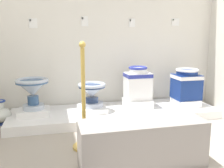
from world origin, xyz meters
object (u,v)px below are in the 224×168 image
plinth_block_tall_cobalt (92,109)px  info_placard_first (33,23)px  plinth_block_rightmost (137,103)px  info_placard_third (132,23)px  info_placard_fourth (175,22)px  stanchion_post_near_left (84,115)px  decorative_vase_corner (1,114)px  antique_toilet_pale_glazed (32,88)px  antique_toilet_squat_floral (186,83)px  antique_toilet_rightmost (138,83)px  plinth_block_squat_floral (185,102)px  antique_toilet_tall_cobalt (92,92)px  info_placard_second (85,21)px  plinth_block_pale_glazed (34,112)px  museum_bench (142,143)px

plinth_block_tall_cobalt → info_placard_first: (-0.72, 0.42, 1.13)m
plinth_block_rightmost → info_placard_third: 1.18m
info_placard_third → info_placard_fourth: info_placard_fourth is taller
stanchion_post_near_left → decorative_vase_corner: bearing=135.4°
antique_toilet_pale_glazed → info_placard_third: (1.43, 0.42, 0.84)m
plinth_block_tall_cobalt → antique_toilet_squat_floral: size_ratio=0.85×
antique_toilet_rightmost → stanchion_post_near_left: (-0.87, -0.89, -0.12)m
antique_toilet_squat_floral → stanchion_post_near_left: stanchion_post_near_left is taller
antique_toilet_rightmost → plinth_block_squat_floral: bearing=-6.0°
plinth_block_squat_floral → info_placard_fourth: bearing=88.6°
plinth_block_squat_floral → info_placard_third: 1.40m
plinth_block_squat_floral → antique_toilet_tall_cobalt: bearing=179.3°
info_placard_fourth → decorative_vase_corner: info_placard_fourth is taller
info_placard_fourth → antique_toilet_rightmost: bearing=-153.0°
plinth_block_tall_cobalt → antique_toilet_rightmost: antique_toilet_rightmost is taller
antique_toilet_pale_glazed → antique_toilet_tall_cobalt: size_ratio=1.12×
info_placard_first → info_placard_second: bearing=-0.0°
plinth_block_rightmost → decorative_vase_corner: (-1.81, 0.03, -0.04)m
antique_toilet_pale_glazed → info_placard_third: bearing=16.3°
plinth_block_pale_glazed → plinth_block_tall_cobalt: size_ratio=1.03×
plinth_block_pale_glazed → plinth_block_squat_floral: 2.11m
plinth_block_tall_cobalt → plinth_block_rightmost: bearing=4.9°
plinth_block_pale_glazed → antique_toilet_pale_glazed: 0.31m
plinth_block_squat_floral → info_placard_fourth: 1.23m
plinth_block_tall_cobalt → museum_bench: size_ratio=0.34×
antique_toilet_pale_glazed → stanchion_post_near_left: stanchion_post_near_left is taller
antique_toilet_pale_glazed → plinth_block_squat_floral: (2.11, -0.03, -0.30)m
antique_toilet_squat_floral → info_placard_fourth: (0.01, 0.44, 0.87)m
plinth_block_pale_glazed → info_placard_fourth: info_placard_fourth is taller
plinth_block_rightmost → info_placard_first: bearing=165.0°
antique_toilet_tall_cobalt → antique_toilet_rightmost: 0.66m
info_placard_second → decorative_vase_corner: bearing=-163.4°
plinth_block_pale_glazed → antique_toilet_squat_floral: antique_toilet_squat_floral is taller
plinth_block_squat_floral → decorative_vase_corner: decorative_vase_corner is taller
stanchion_post_near_left → plinth_block_tall_cobalt: bearing=75.7°
plinth_block_pale_glazed → decorative_vase_corner: decorative_vase_corner is taller
antique_toilet_tall_cobalt → museum_bench: size_ratio=0.34×
plinth_block_squat_floral → antique_toilet_rightmost: bearing=174.0°
plinth_block_rightmost → antique_toilet_rightmost: antique_toilet_rightmost is taller
plinth_block_tall_cobalt → info_placard_third: bearing=32.0°
plinth_block_rightmost → plinth_block_squat_floral: 0.71m
info_placard_fourth → info_placard_second: bearing=-180.0°
antique_toilet_squat_floral → decorative_vase_corner: size_ratio=1.38×
antique_toilet_tall_cobalt → info_placard_fourth: size_ratio=2.95×
antique_toilet_rightmost → stanchion_post_near_left: 1.25m
antique_toilet_tall_cobalt → antique_toilet_rightmost: antique_toilet_rightmost is taller
plinth_block_rightmost → decorative_vase_corner: 1.81m
info_placard_first → museum_bench: info_placard_first is taller
antique_toilet_rightmost → plinth_block_pale_glazed: bearing=-178.0°
antique_toilet_rightmost → info_placard_first: (-1.38, 0.37, 0.81)m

